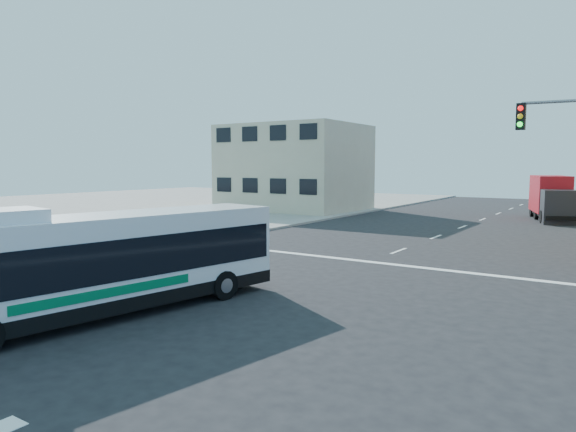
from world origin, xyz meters
The scene contains 5 objects.
ground centered at (0.00, 0.00, 0.00)m, with size 120.00×120.00×0.00m, color black.
sidewalk_nw centered at (-35.00, 35.00, 0.07)m, with size 50.00×50.00×0.15m, color gray.
building_west centered at (-17.02, 29.98, 4.01)m, with size 12.06×10.06×8.00m.
transit_bus centered at (-2.90, -2.10, 1.56)m, with size 4.26×10.99×3.18m.
box_truck centered at (4.57, 33.35, 1.67)m, with size 4.19×7.96×3.44m.
Camera 1 is at (9.25, -11.15, 4.24)m, focal length 32.00 mm.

